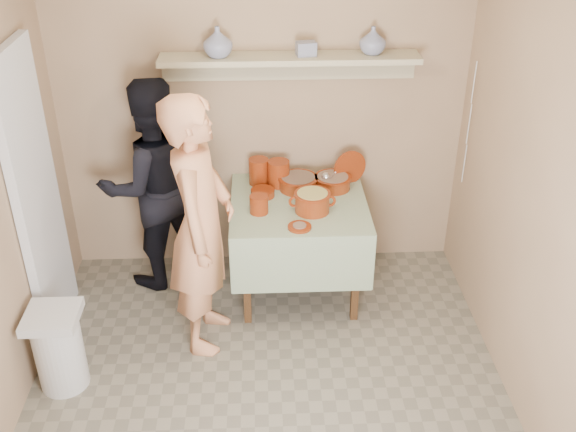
{
  "coord_description": "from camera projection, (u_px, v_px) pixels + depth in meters",
  "views": [
    {
      "loc": [
        -0.01,
        -2.93,
        3.07
      ],
      "look_at": [
        0.15,
        0.75,
        0.95
      ],
      "focal_mm": 42.0,
      "sensor_mm": 36.0,
      "label": 1
    }
  ],
  "objects": [
    {
      "name": "vase_right",
      "position": [
        373.0,
        40.0,
        4.6
      ],
      "size": [
        0.22,
        0.22,
        0.19
      ],
      "primitive_type": "imported",
      "rotation": [
        0.0,
        0.0,
        0.27
      ],
      "color": "navy",
      "rests_on": "wall_shelf"
    },
    {
      "name": "cazuela_meat_a",
      "position": [
        298.0,
        182.0,
        4.94
      ],
      "size": [
        0.3,
        0.3,
        0.1
      ],
      "color": "#671D06",
      "rests_on": "serving_table"
    },
    {
      "name": "person_helper",
      "position": [
        153.0,
        185.0,
        4.92
      ],
      "size": [
        0.97,
        0.89,
        1.62
      ],
      "primitive_type": "imported",
      "rotation": [
        0.0,
        0.0,
        -2.71
      ],
      "color": "black",
      "rests_on": "ground"
    },
    {
      "name": "serving_table",
      "position": [
        299.0,
        216.0,
        4.86
      ],
      "size": [
        0.97,
        0.97,
        0.76
      ],
      "color": "#4C2D16",
      "rests_on": "ground"
    },
    {
      "name": "trash_bin",
      "position": [
        59.0,
        348.0,
        4.16
      ],
      "size": [
        0.32,
        0.32,
        0.56
      ],
      "color": "silver",
      "rests_on": "ground"
    },
    {
      "name": "plate_stack_b",
      "position": [
        279.0,
        173.0,
        4.98
      ],
      "size": [
        0.16,
        0.16,
        0.19
      ],
      "primitive_type": "cylinder",
      "color": "maroon",
      "rests_on": "serving_table"
    },
    {
      "name": "cazuela_rice",
      "position": [
        312.0,
        200.0,
        4.64
      ],
      "size": [
        0.33,
        0.25,
        0.14
      ],
      "color": "#671D06",
      "rests_on": "serving_table"
    },
    {
      "name": "room_shell",
      "position": [
        264.0,
        176.0,
        3.26
      ],
      "size": [
        3.04,
        3.54,
        2.62
      ],
      "color": "tan",
      "rests_on": "ground"
    },
    {
      "name": "plate_stack_a",
      "position": [
        259.0,
        171.0,
        5.0
      ],
      "size": [
        0.15,
        0.15,
        0.2
      ],
      "primitive_type": "cylinder",
      "color": "maroon",
      "rests_on": "serving_table"
    },
    {
      "name": "ladle",
      "position": [
        326.0,
        177.0,
        4.9
      ],
      "size": [
        0.08,
        0.26,
        0.19
      ],
      "color": "silver",
      "rests_on": "cazuela_meat_b"
    },
    {
      "name": "tile_panel",
      "position": [
        37.0,
        199.0,
        4.33
      ],
      "size": [
        0.06,
        0.7,
        2.0
      ],
      "primitive_type": "cube",
      "color": "silver",
      "rests_on": "ground"
    },
    {
      "name": "vase_left",
      "position": [
        218.0,
        42.0,
        4.54
      ],
      "size": [
        0.26,
        0.26,
        0.21
      ],
      "primitive_type": "imported",
      "rotation": [
        0.0,
        0.0,
        0.41
      ],
      "color": "navy",
      "rests_on": "wall_shelf"
    },
    {
      "name": "front_plate",
      "position": [
        300.0,
        227.0,
        4.48
      ],
      "size": [
        0.16,
        0.16,
        0.03
      ],
      "color": "maroon",
      "rests_on": "serving_table"
    },
    {
      "name": "person_cook",
      "position": [
        201.0,
        226.0,
        4.26
      ],
      "size": [
        0.51,
        0.7,
        1.77
      ],
      "primitive_type": "imported",
      "rotation": [
        0.0,
        0.0,
        1.44
      ],
      "color": "tan",
      "rests_on": "ground"
    },
    {
      "name": "ground",
      "position": [
        269.0,
        414.0,
        4.07
      ],
      "size": [
        3.5,
        3.5,
        0.0
      ],
      "primitive_type": "plane",
      "color": "#726B5A",
      "rests_on": "ground"
    },
    {
      "name": "propped_lid",
      "position": [
        350.0,
        168.0,
        5.01
      ],
      "size": [
        0.26,
        0.13,
        0.26
      ],
      "primitive_type": "cylinder",
      "rotation": [
        1.51,
        0.0,
        0.38
      ],
      "color": "maroon",
      "rests_on": "serving_table"
    },
    {
      "name": "electrical_cord",
      "position": [
        469.0,
        124.0,
        4.78
      ],
      "size": [
        0.01,
        0.05,
        0.9
      ],
      "color": "silver",
      "rests_on": "wall_shelf"
    },
    {
      "name": "bowl_stack",
      "position": [
        259.0,
        204.0,
        4.64
      ],
      "size": [
        0.13,
        0.13,
        0.13
      ],
      "primitive_type": "cylinder",
      "color": "maroon",
      "rests_on": "serving_table"
    },
    {
      "name": "empty_bowl",
      "position": [
        263.0,
        193.0,
        4.87
      ],
      "size": [
        0.17,
        0.17,
        0.05
      ],
      "primitive_type": "cylinder",
      "color": "maroon",
      "rests_on": "serving_table"
    },
    {
      "name": "ceramic_box",
      "position": [
        306.0,
        49.0,
        4.59
      ],
      "size": [
        0.15,
        0.11,
        0.09
      ],
      "primitive_type": "cube",
      "rotation": [
        0.0,
        0.0,
        0.16
      ],
      "color": "navy",
      "rests_on": "wall_shelf"
    },
    {
      "name": "cazuela_meat_b",
      "position": [
        333.0,
        181.0,
        4.96
      ],
      "size": [
        0.28,
        0.28,
        0.1
      ],
      "color": "#671D06",
      "rests_on": "serving_table"
    },
    {
      "name": "wall_shelf",
      "position": [
        290.0,
        61.0,
        4.67
      ],
      "size": [
        1.8,
        0.25,
        0.21
      ],
      "color": "tan",
      "rests_on": "room_shell"
    }
  ]
}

